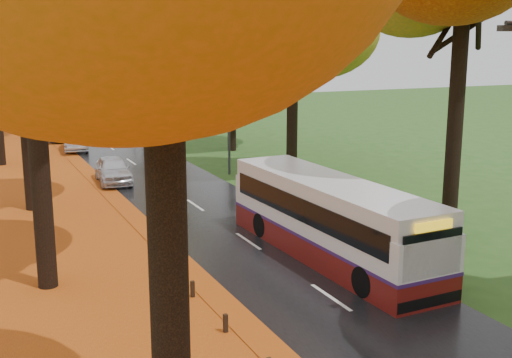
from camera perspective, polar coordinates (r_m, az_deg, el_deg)
road at (r=30.76m, az=-6.05°, el=-1.94°), size 6.50×90.00×0.04m
centre_line at (r=30.76m, az=-6.05°, el=-1.90°), size 0.12×90.00×0.01m
leaf_drift at (r=29.96m, az=-11.58°, el=-2.47°), size 0.90×90.00×0.01m
streetlamp_mid at (r=36.01m, az=-2.82°, el=7.75°), size 2.45×0.18×8.00m
streetlamp_far at (r=56.97m, az=-11.28°, el=9.17°), size 2.45×0.18×8.00m
bus at (r=22.52m, az=6.58°, el=-3.40°), size 2.72×10.52×2.75m
car_white at (r=35.12m, az=-12.59°, el=0.81°), size 1.98×4.24×1.41m
car_silver at (r=46.25m, az=-15.68°, el=3.39°), size 2.25×4.65×1.47m
car_dark at (r=51.44m, az=-16.65°, el=4.13°), size 3.12×5.10×1.38m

